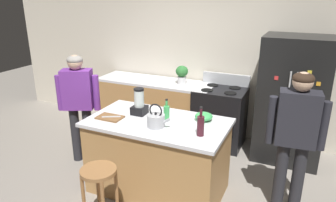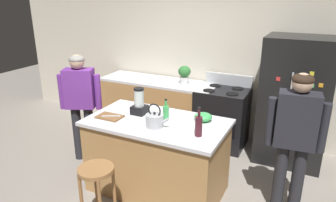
# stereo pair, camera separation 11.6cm
# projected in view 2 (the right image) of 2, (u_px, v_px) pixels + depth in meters

# --- Properties ---
(ground_plane) EXTENTS (14.00, 14.00, 0.00)m
(ground_plane) POSITION_uv_depth(u_px,v_px,m) (157.00, 188.00, 3.92)
(ground_plane) COLOR gray
(back_wall) EXTENTS (8.00, 0.10, 2.70)m
(back_wall) POSITION_uv_depth(u_px,v_px,m) (212.00, 55.00, 5.12)
(back_wall) COLOR beige
(back_wall) RESTS_ON ground_plane
(kitchen_island) EXTENTS (1.63, 0.91, 0.92)m
(kitchen_island) POSITION_uv_depth(u_px,v_px,m) (157.00, 156.00, 3.77)
(kitchen_island) COLOR #B7844C
(kitchen_island) RESTS_ON ground_plane
(back_counter_run) EXTENTS (2.00, 0.64, 0.92)m
(back_counter_run) POSITION_uv_depth(u_px,v_px,m) (158.00, 106.00, 5.41)
(back_counter_run) COLOR #B7844C
(back_counter_run) RESTS_ON ground_plane
(refrigerator) EXTENTS (0.90, 0.73, 1.79)m
(refrigerator) POSITION_uv_depth(u_px,v_px,m) (294.00, 102.00, 4.32)
(refrigerator) COLOR black
(refrigerator) RESTS_ON ground_plane
(stove_range) EXTENTS (0.76, 0.65, 1.10)m
(stove_range) POSITION_uv_depth(u_px,v_px,m) (222.00, 117.00, 4.91)
(stove_range) COLOR black
(stove_range) RESTS_ON ground_plane
(person_by_island_left) EXTENTS (0.57, 0.37, 1.55)m
(person_by_island_left) POSITION_uv_depth(u_px,v_px,m) (80.00, 98.00, 4.33)
(person_by_island_left) COLOR #26262B
(person_by_island_left) RESTS_ON ground_plane
(person_by_sink_right) EXTENTS (0.60, 0.26, 1.60)m
(person_by_sink_right) POSITION_uv_depth(u_px,v_px,m) (295.00, 133.00, 3.19)
(person_by_sink_right) COLOR #26262B
(person_by_sink_right) RESTS_ON ground_plane
(bar_stool) EXTENTS (0.36, 0.36, 0.69)m
(bar_stool) POSITION_uv_depth(u_px,v_px,m) (97.00, 182.00, 3.13)
(bar_stool) COLOR #9E6B3D
(bar_stool) RESTS_ON ground_plane
(potted_plant) EXTENTS (0.20, 0.20, 0.30)m
(potted_plant) POSITION_uv_depth(u_px,v_px,m) (184.00, 74.00, 5.00)
(potted_plant) COLOR silver
(potted_plant) RESTS_ON back_counter_run
(blender_appliance) EXTENTS (0.17, 0.17, 0.33)m
(blender_appliance) POSITION_uv_depth(u_px,v_px,m) (139.00, 103.00, 3.79)
(blender_appliance) COLOR black
(blender_appliance) RESTS_ON kitchen_island
(bottle_wine) EXTENTS (0.08, 0.08, 0.32)m
(bottle_wine) POSITION_uv_depth(u_px,v_px,m) (199.00, 125.00, 3.20)
(bottle_wine) COLOR #471923
(bottle_wine) RESTS_ON kitchen_island
(bottle_soda) EXTENTS (0.07, 0.07, 0.26)m
(bottle_soda) POSITION_uv_depth(u_px,v_px,m) (166.00, 112.00, 3.62)
(bottle_soda) COLOR #3FB259
(bottle_soda) RESTS_ON kitchen_island
(mixing_bowl) EXTENTS (0.21, 0.21, 0.09)m
(mixing_bowl) POSITION_uv_depth(u_px,v_px,m) (203.00, 117.00, 3.61)
(mixing_bowl) COLOR #3FB259
(mixing_bowl) RESTS_ON kitchen_island
(tea_kettle) EXTENTS (0.28, 0.20, 0.27)m
(tea_kettle) POSITION_uv_depth(u_px,v_px,m) (155.00, 120.00, 3.44)
(tea_kettle) COLOR #B7BABF
(tea_kettle) RESTS_ON kitchen_island
(cutting_board) EXTENTS (0.30, 0.20, 0.02)m
(cutting_board) POSITION_uv_depth(u_px,v_px,m) (110.00, 117.00, 3.71)
(cutting_board) COLOR brown
(cutting_board) RESTS_ON kitchen_island
(chef_knife) EXTENTS (0.21, 0.13, 0.01)m
(chef_knife) POSITION_uv_depth(u_px,v_px,m) (111.00, 116.00, 3.70)
(chef_knife) COLOR #B7BABF
(chef_knife) RESTS_ON cutting_board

